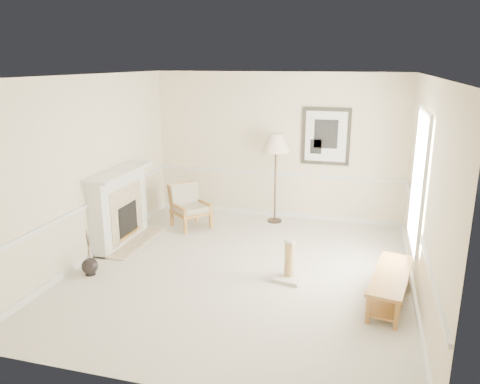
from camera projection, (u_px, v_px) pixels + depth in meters
name	position (u px, v px, depth m)	size (l,w,h in m)	color
ground	(241.00, 271.00, 7.13)	(5.50, 5.50, 0.00)	silver
room	(252.00, 150.00, 6.66)	(5.04, 5.54, 2.92)	beige
fireplace	(120.00, 208.00, 8.11)	(0.64, 1.64, 1.31)	white
floor_vase	(90.00, 266.00, 6.99)	(0.24, 0.24, 0.72)	black
armchair	(188.00, 204.00, 8.98)	(0.91, 0.91, 0.83)	#A46E35
floor_lamp	(276.00, 145.00, 8.93)	(0.60, 0.60, 1.77)	black
bench	(390.00, 283.00, 6.16)	(0.67, 1.49, 0.41)	#A46E35
scratching_post	(289.00, 267.00, 6.83)	(0.52, 0.52, 0.62)	white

